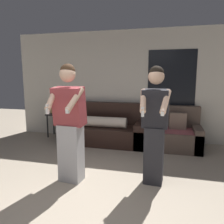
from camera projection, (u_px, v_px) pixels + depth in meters
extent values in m
plane|color=tan|center=(73.00, 215.00, 2.51)|extent=(14.00, 14.00, 0.00)
cube|color=beige|center=(126.00, 86.00, 5.47)|extent=(5.85, 0.06, 2.70)
cube|color=black|center=(172.00, 78.00, 5.14)|extent=(1.10, 0.01, 1.30)
cube|color=black|center=(105.00, 134.00, 5.24)|extent=(2.08, 0.90, 0.42)
cube|color=black|center=(108.00, 113.00, 5.49)|extent=(2.08, 0.22, 0.53)
cube|color=black|center=(70.00, 129.00, 5.44)|extent=(0.28, 0.90, 0.56)
cube|color=black|center=(142.00, 134.00, 5.01)|extent=(0.28, 0.90, 0.56)
cylinder|color=beige|center=(103.00, 122.00, 5.08)|extent=(1.10, 0.24, 0.24)
cube|color=brown|center=(177.00, 139.00, 4.83)|extent=(0.99, 0.87, 0.42)
cube|color=brown|center=(177.00, 116.00, 5.08)|extent=(0.99, 0.20, 0.50)
cube|color=brown|center=(159.00, 136.00, 4.92)|extent=(0.18, 0.87, 0.52)
cube|color=brown|center=(197.00, 138.00, 4.73)|extent=(0.18, 0.87, 0.52)
cube|color=#994C51|center=(178.00, 130.00, 4.76)|extent=(0.84, 0.70, 0.01)
cube|color=#7A6656|center=(178.00, 121.00, 4.83)|extent=(0.36, 0.14, 0.36)
cube|color=black|center=(56.00, 114.00, 5.77)|extent=(0.44, 0.40, 0.04)
cylinder|color=black|center=(48.00, 126.00, 5.71)|extent=(0.04, 0.04, 0.58)
cylinder|color=black|center=(60.00, 127.00, 5.62)|extent=(0.04, 0.04, 0.58)
cylinder|color=black|center=(54.00, 124.00, 6.02)|extent=(0.04, 0.04, 0.58)
cylinder|color=black|center=(66.00, 125.00, 5.93)|extent=(0.04, 0.04, 0.58)
cube|color=tan|center=(52.00, 111.00, 5.76)|extent=(0.10, 0.02, 0.17)
cube|color=tan|center=(56.00, 111.00, 5.76)|extent=(0.13, 0.02, 0.15)
cube|color=tan|center=(60.00, 112.00, 5.75)|extent=(0.16, 0.02, 0.13)
cube|color=#B2B2B7|center=(71.00, 153.00, 3.31)|extent=(0.36, 0.27, 0.87)
cube|color=#99383D|center=(69.00, 106.00, 3.18)|extent=(0.48, 0.32, 0.58)
sphere|color=#DBAD8E|center=(68.00, 74.00, 3.09)|extent=(0.23, 0.23, 0.23)
sphere|color=#3D2819|center=(68.00, 71.00, 3.10)|extent=(0.22, 0.22, 0.22)
cylinder|color=#DBAD8E|center=(52.00, 98.00, 3.08)|extent=(0.11, 0.36, 0.33)
cube|color=white|center=(47.00, 109.00, 2.96)|extent=(0.04, 0.04, 0.13)
cylinder|color=#DBAD8E|center=(75.00, 99.00, 2.96)|extent=(0.18, 0.36, 0.33)
cube|color=white|center=(67.00, 110.00, 2.85)|extent=(0.05, 0.04, 0.08)
cube|color=#28282D|center=(154.00, 155.00, 3.24)|extent=(0.29, 0.26, 0.85)
cube|color=black|center=(155.00, 109.00, 3.11)|extent=(0.38, 0.28, 0.56)
sphere|color=#DBAD8E|center=(156.00, 76.00, 3.03)|extent=(0.23, 0.23, 0.23)
sphere|color=black|center=(156.00, 73.00, 3.04)|extent=(0.21, 0.21, 0.21)
cylinder|color=#DBAD8E|center=(143.00, 101.00, 3.00)|extent=(0.11, 0.36, 0.32)
cube|color=white|center=(143.00, 112.00, 2.87)|extent=(0.04, 0.04, 0.13)
cylinder|color=#DBAD8E|center=(166.00, 102.00, 2.91)|extent=(0.15, 0.36, 0.32)
cube|color=white|center=(163.00, 113.00, 2.79)|extent=(0.05, 0.04, 0.08)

